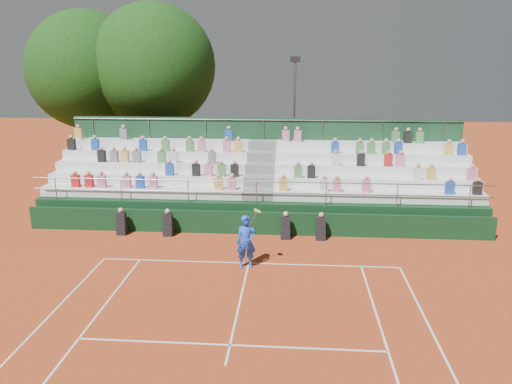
# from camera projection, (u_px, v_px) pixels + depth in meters

# --- Properties ---
(ground) EXTENTS (90.00, 90.00, 0.00)m
(ground) POSITION_uv_depth(u_px,v_px,m) (249.00, 263.00, 18.44)
(ground) COLOR #A8401C
(ground) RESTS_ON ground
(courtside_wall) EXTENTS (20.00, 0.15, 1.00)m
(courtside_wall) POSITION_uv_depth(u_px,v_px,m) (255.00, 223.00, 21.39)
(courtside_wall) COLOR black
(courtside_wall) RESTS_ON ground
(line_officials) EXTENTS (8.90, 0.40, 1.19)m
(line_officials) POSITION_uv_depth(u_px,v_px,m) (223.00, 226.00, 21.06)
(line_officials) COLOR black
(line_officials) RESTS_ON ground
(grandstand) EXTENTS (20.00, 5.20, 4.40)m
(grandstand) POSITION_uv_depth(u_px,v_px,m) (261.00, 191.00, 24.36)
(grandstand) COLOR black
(grandstand) RESTS_ON ground
(tennis_player) EXTENTS (0.92, 0.59, 2.22)m
(tennis_player) POSITION_uv_depth(u_px,v_px,m) (246.00, 242.00, 17.83)
(tennis_player) COLOR blue
(tennis_player) RESTS_ON ground
(tree_west) EXTENTS (7.04, 7.04, 10.19)m
(tree_west) POSITION_uv_depth(u_px,v_px,m) (87.00, 70.00, 29.99)
(tree_west) COLOR #392515
(tree_west) RESTS_ON ground
(tree_east) EXTENTS (7.25, 7.25, 10.55)m
(tree_east) POSITION_uv_depth(u_px,v_px,m) (154.00, 66.00, 29.34)
(tree_east) COLOR #392515
(tree_east) RESTS_ON ground
(floodlight_mast) EXTENTS (0.60, 0.25, 7.48)m
(floodlight_mast) POSITION_uv_depth(u_px,v_px,m) (294.00, 109.00, 30.30)
(floodlight_mast) COLOR gray
(floodlight_mast) RESTS_ON ground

